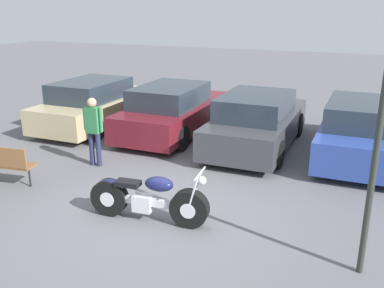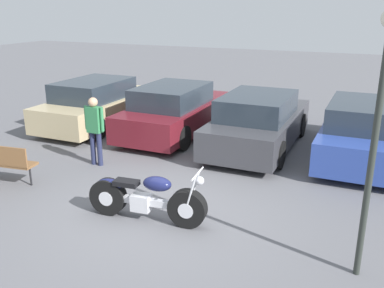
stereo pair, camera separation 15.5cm
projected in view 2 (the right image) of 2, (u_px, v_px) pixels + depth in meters
ground_plane at (157, 212)px, 7.93m from camera, size 60.00×60.00×0.00m
motorcycle at (145, 198)px, 7.54m from camera, size 2.21×0.62×1.02m
parked_car_champagne at (99, 104)px, 13.45m from camera, size 1.94×4.54×1.47m
parked_car_maroon at (175, 111)px, 12.60m from camera, size 1.94×4.54×1.47m
parked_car_dark_grey at (259, 122)px, 11.36m from camera, size 1.94×4.54×1.47m
parked_car_blue at (364, 131)px, 10.54m from camera, size 1.94×4.54×1.47m
lamp_post at (378, 113)px, 5.40m from camera, size 0.25×0.25×3.65m
person_standing at (95, 126)px, 10.00m from camera, size 0.52×0.22×1.65m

